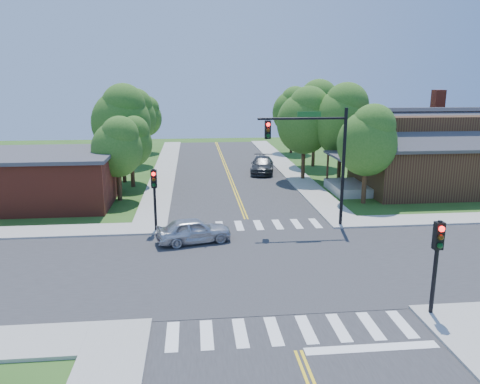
{
  "coord_description": "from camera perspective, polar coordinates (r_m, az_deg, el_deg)",
  "views": [
    {
      "loc": [
        -3.34,
        -21.09,
        8.86
      ],
      "look_at": [
        -0.56,
        6.09,
        2.2
      ],
      "focal_mm": 35.0,
      "sensor_mm": 36.0,
      "label": 1
    }
  ],
  "objects": [
    {
      "name": "sidewalk_ne",
      "position": [
        42.5,
        21.1,
        0.83
      ],
      "size": [
        40.0,
        40.0,
        0.14
      ],
      "color": "#9E9B93",
      "rests_on": "ground"
    },
    {
      "name": "road_ew",
      "position": [
        23.11,
        2.95,
        -8.8
      ],
      "size": [
        90.0,
        10.0,
        0.04
      ],
      "primitive_type": "cube",
      "color": "#2D2D30",
      "rests_on": "ground"
    },
    {
      "name": "intersection_patch",
      "position": [
        23.12,
        2.95,
        -8.85
      ],
      "size": [
        10.2,
        10.2,
        0.06
      ],
      "primitive_type": "cube",
      "color": "#2D2D30",
      "rests_on": "ground"
    },
    {
      "name": "tree_w_c",
      "position": [
        49.83,
        -12.8,
        9.13
      ],
      "size": [
        4.65,
        4.42,
        7.91
      ],
      "color": "#382314",
      "rests_on": "ground"
    },
    {
      "name": "car_silver",
      "position": [
        25.91,
        -5.65,
        -4.73
      ],
      "size": [
        3.41,
        4.8,
        1.39
      ],
      "primitive_type": "imported",
      "rotation": [
        0.0,
        0.0,
        1.79
      ],
      "color": "silver",
      "rests_on": "ground"
    },
    {
      "name": "house_ne",
      "position": [
        40.24,
        21.6,
        4.83
      ],
      "size": [
        13.05,
        8.8,
        7.11
      ],
      "color": "#331911",
      "rests_on": "ground"
    },
    {
      "name": "tree_w_a",
      "position": [
        35.21,
        -14.68,
        5.49
      ],
      "size": [
        3.69,
        3.51,
        6.27
      ],
      "color": "#382314",
      "rests_on": "ground"
    },
    {
      "name": "tree_bldg",
      "position": [
        39.56,
        -13.07,
        6.12
      ],
      "size": [
        3.49,
        3.32,
        5.94
      ],
      "color": "#382314",
      "rests_on": "ground"
    },
    {
      "name": "tree_e_a",
      "position": [
        34.37,
        15.41,
        6.26
      ],
      "size": [
        4.22,
        4.01,
        7.18
      ],
      "color": "#382314",
      "rests_on": "ground"
    },
    {
      "name": "ground",
      "position": [
        23.12,
        2.95,
        -8.85
      ],
      "size": [
        100.0,
        100.0,
        0.0
      ],
      "primitive_type": "plane",
      "color": "#2C541A",
      "rests_on": "ground"
    },
    {
      "name": "signal_pole_se",
      "position": [
        18.91,
        22.92,
        -6.56
      ],
      "size": [
        0.34,
        0.42,
        3.8
      ],
      "color": "black",
      "rests_on": "ground"
    },
    {
      "name": "car_dgrey",
      "position": [
        44.79,
        2.74,
        3.25
      ],
      "size": [
        3.94,
        5.93,
        1.51
      ],
      "primitive_type": "imported",
      "rotation": [
        0.0,
        0.0,
        -0.18
      ],
      "color": "#2D2F32",
      "rests_on": "ground"
    },
    {
      "name": "tree_w_b",
      "position": [
        41.37,
        -14.21,
        8.71
      ],
      "size": [
        5.0,
        4.75,
        8.49
      ],
      "color": "#382314",
      "rests_on": "ground"
    },
    {
      "name": "crosswalk_north",
      "position": [
        28.87,
        1.08,
        -4.08
      ],
      "size": [
        8.85,
        2.0,
        0.01
      ],
      "color": "white",
      "rests_on": "ground"
    },
    {
      "name": "tree_e_b",
      "position": [
        41.02,
        12.42,
        8.85
      ],
      "size": [
        5.04,
        4.79,
        8.58
      ],
      "color": "#382314",
      "rests_on": "ground"
    },
    {
      "name": "centerline",
      "position": [
        23.1,
        2.95,
        -8.75
      ],
      "size": [
        0.3,
        90.0,
        0.01
      ],
      "color": "yellow",
      "rests_on": "ground"
    },
    {
      "name": "tree_e_c",
      "position": [
        48.41,
        9.23,
        9.87
      ],
      "size": [
        5.19,
        4.93,
        8.82
      ],
      "color": "#382314",
      "rests_on": "ground"
    },
    {
      "name": "tree_e_d",
      "position": [
        57.03,
        6.45,
        9.96
      ],
      "size": [
        4.7,
        4.46,
        7.99
      ],
      "color": "#382314",
      "rests_on": "ground"
    },
    {
      "name": "tree_house",
      "position": [
        41.57,
        8.0,
        8.8
      ],
      "size": [
        4.86,
        4.61,
        8.25
      ],
      "color": "#382314",
      "rests_on": "ground"
    },
    {
      "name": "sidewalk_nw",
      "position": [
        39.94,
        -23.88,
        -0.21
      ],
      "size": [
        40.0,
        40.0,
        0.14
      ],
      "color": "#9E9B93",
      "rests_on": "ground"
    },
    {
      "name": "signal_pole_nw",
      "position": [
        27.47,
        -10.41,
        0.43
      ],
      "size": [
        0.34,
        0.42,
        3.8
      ],
      "color": "black",
      "rests_on": "ground"
    },
    {
      "name": "building_nw",
      "position": [
        36.64,
        -22.97,
        1.62
      ],
      "size": [
        10.4,
        8.4,
        3.73
      ],
      "color": "maroon",
      "rests_on": "ground"
    },
    {
      "name": "stop_bar",
      "position": [
        17.16,
        15.76,
        -17.94
      ],
      "size": [
        4.6,
        0.45,
        0.09
      ],
      "primitive_type": "cube",
      "color": "white",
      "rests_on": "ground"
    },
    {
      "name": "signal_mast_ne",
      "position": [
        27.94,
        9.31,
        5.27
      ],
      "size": [
        5.3,
        0.42,
        7.2
      ],
      "color": "black",
      "rests_on": "ground"
    },
    {
      "name": "tree_w_d",
      "position": [
        58.35,
        -11.43,
        9.12
      ],
      "size": [
        4.02,
        3.82,
        6.84
      ],
      "color": "#382314",
      "rests_on": "ground"
    },
    {
      "name": "road_ns",
      "position": [
        23.11,
        2.95,
        -8.81
      ],
      "size": [
        10.0,
        90.0,
        0.04
      ],
      "primitive_type": "cube",
      "color": "#2D2D30",
      "rests_on": "ground"
    },
    {
      "name": "crosswalk_south",
      "position": [
        17.62,
        6.13,
        -16.39
      ],
      "size": [
        8.85,
        2.0,
        0.01
      ],
      "color": "white",
      "rests_on": "ground"
    }
  ]
}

